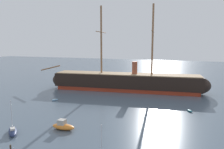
{
  "coord_description": "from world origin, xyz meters",
  "views": [
    {
      "loc": [
        21.26,
        -17.71,
        16.9
      ],
      "look_at": [
        0.24,
        39.37,
        7.98
      ],
      "focal_mm": 34.67,
      "sensor_mm": 36.0,
      "label": 1
    }
  ],
  "objects_px": {
    "motorboat_near_centre": "(63,126)",
    "dinghy_alongside_bow": "(55,100)",
    "dinghy_alongside_stern": "(190,111)",
    "sailboat_distant_centre": "(139,85)",
    "seagull_in_flight": "(146,59)",
    "tall_ship": "(126,82)",
    "sailboat_foreground_left": "(13,131)"
  },
  "relations": [
    {
      "from": "sailboat_foreground_left",
      "to": "tall_ship",
      "type": "bearing_deg",
      "value": 77.89
    },
    {
      "from": "dinghy_alongside_bow",
      "to": "sailboat_distant_centre",
      "type": "height_order",
      "value": "sailboat_distant_centre"
    },
    {
      "from": "sailboat_distant_centre",
      "to": "dinghy_alongside_bow",
      "type": "bearing_deg",
      "value": -121.77
    },
    {
      "from": "motorboat_near_centre",
      "to": "seagull_in_flight",
      "type": "height_order",
      "value": "seagull_in_flight"
    },
    {
      "from": "dinghy_alongside_stern",
      "to": "seagull_in_flight",
      "type": "distance_m",
      "value": 16.95
    },
    {
      "from": "dinghy_alongside_bow",
      "to": "dinghy_alongside_stern",
      "type": "relative_size",
      "value": 1.14
    },
    {
      "from": "dinghy_alongside_stern",
      "to": "seagull_in_flight",
      "type": "height_order",
      "value": "seagull_in_flight"
    },
    {
      "from": "dinghy_alongside_stern",
      "to": "seagull_in_flight",
      "type": "bearing_deg",
      "value": -164.61
    },
    {
      "from": "tall_ship",
      "to": "seagull_in_flight",
      "type": "xyz_separation_m",
      "value": [
        11.09,
        -20.53,
        9.82
      ]
    },
    {
      "from": "motorboat_near_centre",
      "to": "dinghy_alongside_bow",
      "type": "bearing_deg",
      "value": 128.84
    },
    {
      "from": "motorboat_near_centre",
      "to": "dinghy_alongside_bow",
      "type": "distance_m",
      "value": 22.73
    },
    {
      "from": "tall_ship",
      "to": "sailboat_distant_centre",
      "type": "xyz_separation_m",
      "value": [
        2.68,
        9.44,
        -2.8
      ]
    },
    {
      "from": "sailboat_foreground_left",
      "to": "dinghy_alongside_stern",
      "type": "bearing_deg",
      "value": 39.4
    },
    {
      "from": "tall_ship",
      "to": "seagull_in_flight",
      "type": "relative_size",
      "value": 49.49
    },
    {
      "from": "tall_ship",
      "to": "motorboat_near_centre",
      "type": "bearing_deg",
      "value": -92.27
    },
    {
      "from": "motorboat_near_centre",
      "to": "sailboat_distant_centre",
      "type": "distance_m",
      "value": 47.65
    },
    {
      "from": "dinghy_alongside_stern",
      "to": "sailboat_distant_centre",
      "type": "height_order",
      "value": "sailboat_distant_centre"
    },
    {
      "from": "sailboat_foreground_left",
      "to": "seagull_in_flight",
      "type": "bearing_deg",
      "value": 47.96
    },
    {
      "from": "sailboat_foreground_left",
      "to": "dinghy_alongside_bow",
      "type": "bearing_deg",
      "value": 105.97
    },
    {
      "from": "motorboat_near_centre",
      "to": "dinghy_alongside_bow",
      "type": "xyz_separation_m",
      "value": [
        -14.25,
        17.7,
        -0.46
      ]
    },
    {
      "from": "dinghy_alongside_bow",
      "to": "seagull_in_flight",
      "type": "height_order",
      "value": "seagull_in_flight"
    },
    {
      "from": "dinghy_alongside_stern",
      "to": "sailboat_distant_centre",
      "type": "relative_size",
      "value": 0.41
    },
    {
      "from": "sailboat_foreground_left",
      "to": "seagull_in_flight",
      "type": "xyz_separation_m",
      "value": [
        20.33,
        22.55,
        12.48
      ]
    },
    {
      "from": "motorboat_near_centre",
      "to": "dinghy_alongside_stern",
      "type": "xyz_separation_m",
      "value": [
        23.31,
        20.44,
        -0.48
      ]
    },
    {
      "from": "sailboat_foreground_left",
      "to": "sailboat_distant_centre",
      "type": "xyz_separation_m",
      "value": [
        11.92,
        52.52,
        -0.14
      ]
    },
    {
      "from": "tall_ship",
      "to": "sailboat_distant_centre",
      "type": "distance_m",
      "value": 10.2
    },
    {
      "from": "sailboat_distant_centre",
      "to": "seagull_in_flight",
      "type": "height_order",
      "value": "seagull_in_flight"
    },
    {
      "from": "seagull_in_flight",
      "to": "dinghy_alongside_bow",
      "type": "bearing_deg",
      "value": 179.56
    },
    {
      "from": "dinghy_alongside_bow",
      "to": "sailboat_distant_centre",
      "type": "relative_size",
      "value": 0.46
    },
    {
      "from": "sailboat_foreground_left",
      "to": "dinghy_alongside_bow",
      "type": "relative_size",
      "value": 2.9
    },
    {
      "from": "sailboat_distant_centre",
      "to": "tall_ship",
      "type": "bearing_deg",
      "value": -105.84
    },
    {
      "from": "dinghy_alongside_bow",
      "to": "sailboat_distant_centre",
      "type": "xyz_separation_m",
      "value": [
        18.43,
        29.77,
        0.15
      ]
    }
  ]
}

